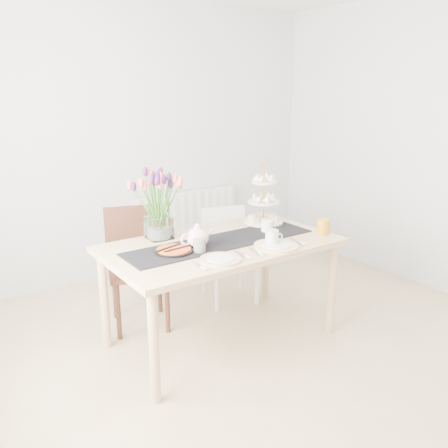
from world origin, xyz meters
TOP-DOWN VIEW (x-y plane):
  - room_shell at (0.00, 0.00)m, footprint 4.50×4.50m
  - radiator at (0.50, 2.19)m, footprint 1.20×0.08m
  - dining_table at (-0.15, 0.60)m, footprint 1.60×0.90m
  - chair_brown at (-0.50, 1.23)m, footprint 0.57×0.57m
  - chair_white at (0.33, 1.21)m, footprint 0.48×0.48m
  - table_runner at (-0.15, 0.60)m, footprint 1.40×0.35m
  - tulip_vase at (-0.46, 0.93)m, footprint 0.59×0.59m
  - cake_stand at (0.40, 0.80)m, footprint 0.31×0.31m
  - teapot at (-0.34, 0.59)m, footprint 0.25×0.21m
  - cream_jug at (0.27, 0.61)m, footprint 0.10×0.10m
  - tart_tin at (-0.53, 0.59)m, footprint 0.25×0.25m
  - mug_grey at (-0.38, 0.51)m, footprint 0.11×0.11m
  - mug_white at (0.10, 0.35)m, footprint 0.11×0.11m
  - mug_orange at (0.58, 0.34)m, footprint 0.13×0.13m
  - plate_left at (-0.36, 0.30)m, footprint 0.29×0.29m
  - plate_right at (0.10, 0.30)m, footprint 0.37×0.37m

SIDE VIEW (x-z plane):
  - radiator at x=0.50m, z-range 0.15..0.75m
  - chair_white at x=0.33m, z-range 0.06..0.85m
  - chair_brown at x=-0.50m, z-range 0.08..0.98m
  - dining_table at x=-0.15m, z-range 0.30..1.05m
  - table_runner at x=-0.15m, z-range 0.75..0.76m
  - plate_left at x=-0.36m, z-range 0.75..0.76m
  - plate_right at x=0.10m, z-range 0.75..0.77m
  - tart_tin at x=-0.53m, z-range 0.75..0.78m
  - cream_jug at x=0.27m, z-range 0.75..0.84m
  - mug_grey at x=-0.38m, z-range 0.75..0.84m
  - mug_white at x=0.10m, z-range 0.75..0.86m
  - mug_orange at x=0.58m, z-range 0.75..0.86m
  - teapot at x=-0.34m, z-range 0.75..0.90m
  - cake_stand at x=0.40m, z-range 0.65..1.11m
  - tulip_vase at x=-0.46m, z-range 0.82..1.32m
  - room_shell at x=0.00m, z-range -0.95..3.55m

